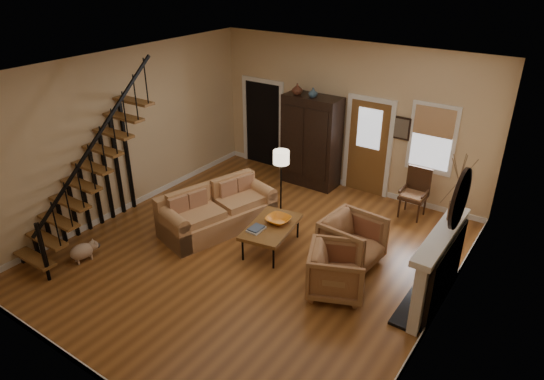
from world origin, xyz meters
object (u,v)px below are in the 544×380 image
Objects in this scene: armchair_left at (337,271)px; floor_lamp at (281,183)px; coffee_table at (271,237)px; side_chair at (414,194)px; armchair_right at (352,241)px; sofa at (218,210)px; armoire at (311,141)px.

armchair_left is 0.63× the size of floor_lamp.
side_chair is at bearing 57.25° from coffee_table.
floor_lamp is (-1.98, 0.75, 0.28)m from armchair_right.
floor_lamp reaches higher than sofa.
coffee_table is at bearing -122.75° from side_chair.
armoire reaches higher than floor_lamp.
armchair_left is at bearing -164.08° from armchair_right.
side_chair is at bearing -4.48° from armoire.
side_chair is (2.27, 1.47, -0.20)m from floor_lamp.
side_chair reaches higher than armchair_left.
coffee_table is 1.49m from armchair_right.
sofa is 2.89m from armchair_left.
armchair_right is 2.23m from side_chair.
armoire is 0.94× the size of sofa.
armoire is 4.16m from armchair_left.
coffee_table is (0.85, -2.84, -0.80)m from armoire.
armchair_right is at bearing -20.61° from floor_lamp.
armchair_right is at bearing 25.34° from sofa.
side_chair is (2.97, 2.65, 0.09)m from sofa.
coffee_table is 0.90× the size of floor_lamp.
armoire is at bearing 175.52° from side_chair.
sofa is at bearing -179.91° from coffee_table.
armchair_left is at bearing 6.91° from sofa.
armchair_left is 2.73m from floor_lamp.
floor_lamp reaches higher than side_chair.
armoire is 1.64× the size of coffee_table.
armchair_left is at bearing -92.14° from side_chair.
armchair_right is 0.93× the size of side_chair.
armchair_right is 0.67× the size of floor_lamp.
side_chair reaches higher than armchair_right.
side_chair is at bearing 57.86° from sofa.
sofa is 1.28m from coffee_table.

